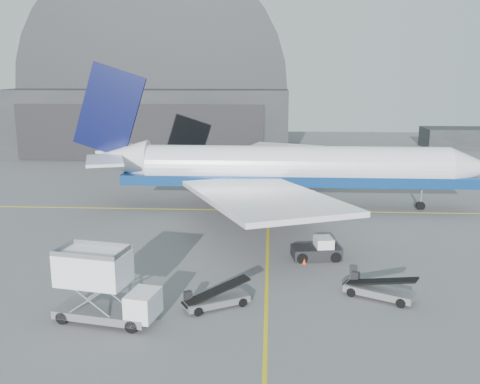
# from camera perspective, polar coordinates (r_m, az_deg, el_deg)

# --- Properties ---
(ground) EXTENTS (200.00, 200.00, 0.00)m
(ground) POSITION_cam_1_polar(r_m,az_deg,el_deg) (40.42, 2.89, -9.21)
(ground) COLOR #565659
(ground) RESTS_ON ground
(taxi_lines) EXTENTS (80.00, 42.12, 0.02)m
(taxi_lines) POSITION_cam_1_polar(r_m,az_deg,el_deg) (52.37, 3.01, -4.01)
(taxi_lines) COLOR gold
(taxi_lines) RESTS_ON ground
(hangar) EXTENTS (50.00, 28.30, 28.00)m
(hangar) POSITION_cam_1_polar(r_m,az_deg,el_deg) (104.95, -9.00, 9.57)
(hangar) COLOR black
(hangar) RESTS_ON ground
(distant_bldg_a) EXTENTS (14.00, 8.00, 4.00)m
(distant_bldg_a) POSITION_cam_1_polar(r_m,az_deg,el_deg) (116.82, 22.26, 4.39)
(distant_bldg_a) COLOR black
(distant_bldg_a) RESTS_ON ground
(airliner) EXTENTS (46.36, 44.96, 16.27)m
(airliner) POSITION_cam_1_polar(r_m,az_deg,el_deg) (59.83, 4.22, 2.57)
(airliner) COLOR white
(airliner) RESTS_ON ground
(catering_truck) EXTENTS (6.75, 3.55, 4.41)m
(catering_truck) POSITION_cam_1_polar(r_m,az_deg,el_deg) (34.25, -14.45, -9.75)
(catering_truck) COLOR slate
(catering_truck) RESTS_ON ground
(pushback_tug) EXTENTS (4.22, 2.83, 1.82)m
(pushback_tug) POSITION_cam_1_polar(r_m,az_deg,el_deg) (44.76, 8.29, -6.18)
(pushback_tug) COLOR black
(pushback_tug) RESTS_ON ground
(belt_loader_a) EXTENTS (4.48, 3.40, 1.75)m
(belt_loader_a) POSITION_cam_1_polar(r_m,az_deg,el_deg) (35.67, -2.63, -11.37)
(belt_loader_a) COLOR slate
(belt_loader_a) RESTS_ON ground
(belt_loader_b) EXTENTS (4.86, 3.57, 1.89)m
(belt_loader_b) POSITION_cam_1_polar(r_m,az_deg,el_deg) (38.14, 14.55, -10.07)
(belt_loader_b) COLOR slate
(belt_loader_b) RESTS_ON ground
(traffic_cone) EXTENTS (0.32, 0.32, 0.46)m
(traffic_cone) POSITION_cam_1_polar(r_m,az_deg,el_deg) (43.51, 6.87, -7.35)
(traffic_cone) COLOR #FF3C08
(traffic_cone) RESTS_ON ground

